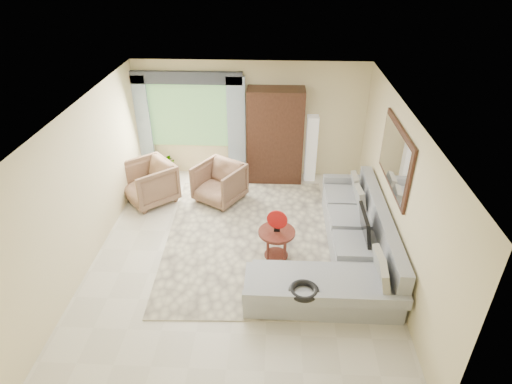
# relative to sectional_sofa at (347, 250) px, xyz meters

# --- Properties ---
(ground) EXTENTS (6.00, 6.00, 0.00)m
(ground) POSITION_rel_sectional_sofa_xyz_m (-1.78, 0.18, -0.28)
(ground) COLOR silver
(ground) RESTS_ON ground
(area_rug) EXTENTS (3.15, 4.11, 0.02)m
(area_rug) POSITION_rel_sectional_sofa_xyz_m (-1.66, 0.64, -0.27)
(area_rug) COLOR beige
(area_rug) RESTS_ON ground
(sectional_sofa) EXTENTS (2.30, 3.46, 0.90)m
(sectional_sofa) POSITION_rel_sectional_sofa_xyz_m (0.00, 0.00, 0.00)
(sectional_sofa) COLOR #9C9EA4
(sectional_sofa) RESTS_ON ground
(tv_screen) EXTENTS (0.14, 0.74, 0.48)m
(tv_screen) POSITION_rel_sectional_sofa_xyz_m (0.27, 0.12, 0.44)
(tv_screen) COLOR black
(tv_screen) RESTS_ON sectional_sofa
(garden_hose) EXTENTS (0.43, 0.43, 0.09)m
(garden_hose) POSITION_rel_sectional_sofa_xyz_m (-0.78, -1.27, 0.26)
(garden_hose) COLOR black
(garden_hose) RESTS_ON sectional_sofa
(coffee_table) EXTENTS (0.61, 0.61, 0.61)m
(coffee_table) POSITION_rel_sectional_sofa_xyz_m (-1.17, 0.02, 0.04)
(coffee_table) COLOR #471913
(coffee_table) RESTS_ON ground
(red_disc) EXTENTS (0.34, 0.09, 0.34)m
(red_disc) POSITION_rel_sectional_sofa_xyz_m (-1.17, 0.02, 0.56)
(red_disc) COLOR #AB1211
(red_disc) RESTS_ON coffee_table
(armchair_left) EXTENTS (1.32, 1.32, 0.86)m
(armchair_left) POSITION_rel_sectional_sofa_xyz_m (-3.79, 1.84, 0.15)
(armchair_left) COLOR #8B5F4C
(armchair_left) RESTS_ON ground
(armchair_right) EXTENTS (1.20, 1.21, 0.81)m
(armchair_right) POSITION_rel_sectional_sofa_xyz_m (-2.36, 1.93, 0.12)
(armchair_right) COLOR #8B624C
(armchair_right) RESTS_ON ground
(potted_plant) EXTENTS (0.66, 0.62, 0.58)m
(potted_plant) POSITION_rel_sectional_sofa_xyz_m (-3.70, 2.92, 0.01)
(potted_plant) COLOR #999999
(potted_plant) RESTS_ON ground
(armoire) EXTENTS (1.20, 0.55, 2.10)m
(armoire) POSITION_rel_sectional_sofa_xyz_m (-1.23, 2.90, 0.77)
(armoire) COLOR black
(armoire) RESTS_ON ground
(floor_lamp) EXTENTS (0.24, 0.24, 1.50)m
(floor_lamp) POSITION_rel_sectional_sofa_xyz_m (-0.43, 2.96, 0.47)
(floor_lamp) COLOR silver
(floor_lamp) RESTS_ON ground
(window) EXTENTS (1.80, 0.04, 1.40)m
(window) POSITION_rel_sectional_sofa_xyz_m (-3.13, 3.15, 1.12)
(window) COLOR #669E59
(window) RESTS_ON wall_back
(curtain_left) EXTENTS (0.40, 0.08, 2.30)m
(curtain_left) POSITION_rel_sectional_sofa_xyz_m (-4.18, 3.06, 0.87)
(curtain_left) COLOR #9EB7CC
(curtain_left) RESTS_ON ground
(curtain_right) EXTENTS (0.40, 0.08, 2.30)m
(curtain_right) POSITION_rel_sectional_sofa_xyz_m (-2.08, 3.06, 0.87)
(curtain_right) COLOR #9EB7CC
(curtain_right) RESTS_ON ground
(valance) EXTENTS (2.40, 0.12, 0.26)m
(valance) POSITION_rel_sectional_sofa_xyz_m (-3.13, 3.08, 1.97)
(valance) COLOR #1E232D
(valance) RESTS_ON wall_back
(wall_mirror) EXTENTS (0.05, 1.70, 1.05)m
(wall_mirror) POSITION_rel_sectional_sofa_xyz_m (0.68, 0.53, 1.47)
(wall_mirror) COLOR black
(wall_mirror) RESTS_ON wall_right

